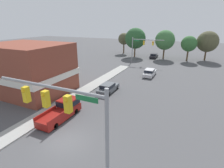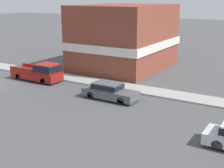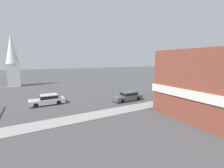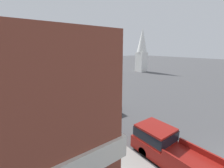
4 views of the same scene
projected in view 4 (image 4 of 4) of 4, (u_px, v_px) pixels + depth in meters
far_signal_assembly at (42, 57)px, 33.28m from camera, size 8.45×0.49×6.77m
car_lead at (103, 103)px, 17.19m from camera, size 1.82×4.82×1.44m
car_distant at (43, 71)px, 41.76m from camera, size 1.81×4.49×1.42m
car_oncoming at (87, 81)px, 28.43m from camera, size 1.86×4.81×1.49m
pickup_truck_parked at (168, 148)px, 9.22m from camera, size 1.96×5.70×1.93m
church_steeple at (142, 49)px, 43.46m from camera, size 2.90×2.90×12.51m
backdrop_tree_left_mid at (14, 53)px, 36.78m from camera, size 6.43×6.43×8.96m
backdrop_tree_center at (51, 53)px, 42.53m from camera, size 5.76×5.76×8.45m
backdrop_tree_right_mid at (74, 55)px, 46.16m from camera, size 4.32×4.32×7.03m
backdrop_tree_right_far at (83, 53)px, 51.30m from camera, size 5.84×5.84×8.27m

